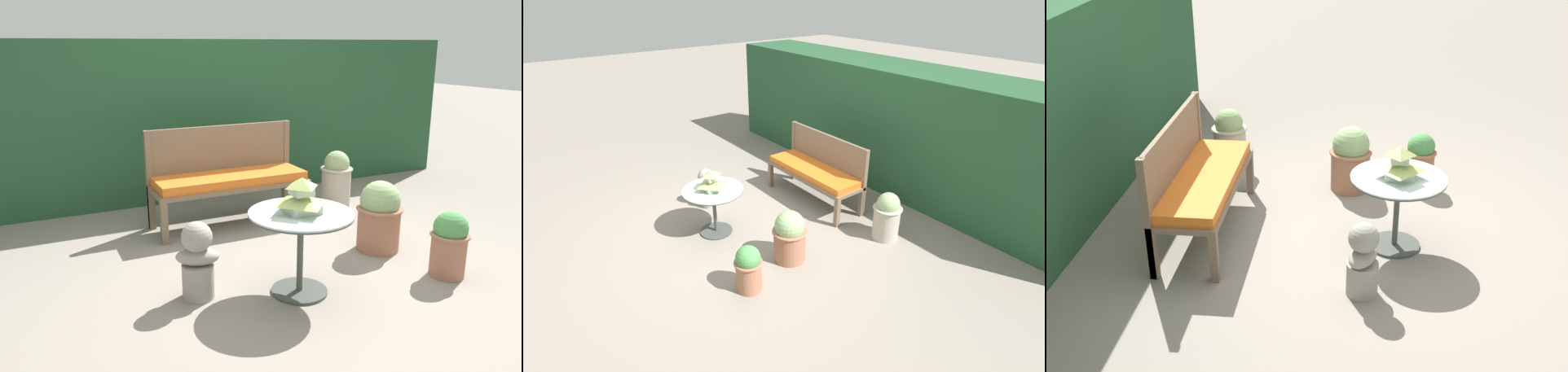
% 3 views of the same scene
% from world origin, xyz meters
% --- Properties ---
extents(ground, '(30.00, 30.00, 0.00)m').
position_xyz_m(ground, '(0.00, 0.00, 0.00)').
color(ground, gray).
extents(garden_bench, '(1.48, 0.50, 0.50)m').
position_xyz_m(garden_bench, '(-0.14, 1.15, 0.42)').
color(garden_bench, brown).
rests_on(garden_bench, ground).
extents(bench_backrest, '(1.48, 0.06, 0.93)m').
position_xyz_m(bench_backrest, '(-0.14, 1.38, 0.66)').
color(bench_backrest, brown).
rests_on(bench_backrest, ground).
extents(patio_table, '(0.72, 0.72, 0.59)m').
position_xyz_m(patio_table, '(-0.24, -0.35, 0.47)').
color(patio_table, '#424742').
rests_on(patio_table, ground).
extents(pagoda_birdhouse, '(0.29, 0.29, 0.24)m').
position_xyz_m(pagoda_birdhouse, '(-0.24, -0.35, 0.70)').
color(pagoda_birdhouse, '#B2BCA8').
rests_on(pagoda_birdhouse, patio_table).
extents(garden_bust, '(0.34, 0.27, 0.55)m').
position_xyz_m(garden_bust, '(-0.90, -0.11, 0.27)').
color(garden_bust, gray).
rests_on(garden_bust, ground).
extents(potted_plant_table_near, '(0.39, 0.39, 0.60)m').
position_xyz_m(potted_plant_table_near, '(0.75, 0.04, 0.30)').
color(potted_plant_table_near, '#9E664C').
rests_on(potted_plant_table_near, ground).
extents(potted_plant_path_edge, '(0.29, 0.29, 0.51)m').
position_xyz_m(potted_plant_path_edge, '(0.90, -0.60, 0.26)').
color(potted_plant_path_edge, '#9E664C').
rests_on(potted_plant_path_edge, ground).
extents(potted_plant_bench_left, '(0.35, 0.35, 0.60)m').
position_xyz_m(potted_plant_bench_left, '(1.11, 1.22, 0.30)').
color(potted_plant_bench_left, '#ADA393').
rests_on(potted_plant_bench_left, ground).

